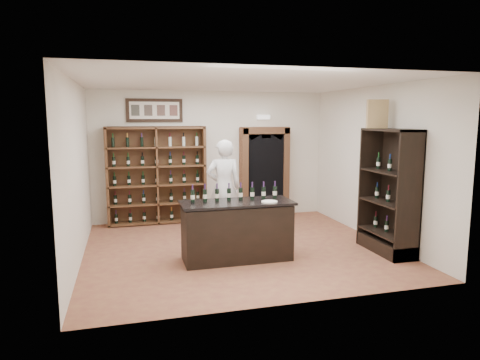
% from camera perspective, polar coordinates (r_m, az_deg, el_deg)
% --- Properties ---
extents(floor, '(5.50, 5.50, 0.00)m').
position_cam_1_polar(floor, '(8.01, -0.13, -9.04)').
color(floor, '#92613A').
rests_on(floor, ground).
extents(ceiling, '(5.50, 5.50, 0.00)m').
position_cam_1_polar(ceiling, '(7.67, -0.13, 12.88)').
color(ceiling, white).
rests_on(ceiling, wall_back).
extents(wall_back, '(5.50, 0.04, 3.00)m').
position_cam_1_polar(wall_back, '(10.12, -3.80, 3.26)').
color(wall_back, silver).
rests_on(wall_back, ground).
extents(wall_left, '(0.04, 5.00, 3.00)m').
position_cam_1_polar(wall_left, '(7.48, -20.94, 0.93)').
color(wall_left, silver).
rests_on(wall_left, ground).
extents(wall_right, '(0.04, 5.00, 3.00)m').
position_cam_1_polar(wall_right, '(8.81, 17.43, 2.14)').
color(wall_right, silver).
rests_on(wall_right, ground).
extents(wine_shelf, '(2.20, 0.38, 2.20)m').
position_cam_1_polar(wine_shelf, '(9.83, -11.03, 0.62)').
color(wine_shelf, '#523A1C').
rests_on(wine_shelf, ground).
extents(framed_picture, '(1.25, 0.04, 0.52)m').
position_cam_1_polar(framed_picture, '(9.88, -11.33, 9.09)').
color(framed_picture, black).
rests_on(framed_picture, wall_back).
extents(arched_doorway, '(1.17, 0.35, 2.17)m').
position_cam_1_polar(arched_doorway, '(10.31, 3.24, 1.33)').
color(arched_doorway, black).
rests_on(arched_doorway, ground).
extents(emergency_light, '(0.30, 0.10, 0.10)m').
position_cam_1_polar(emergency_light, '(10.32, 3.14, 8.36)').
color(emergency_light, white).
rests_on(emergency_light, wall_back).
extents(tasting_counter, '(1.88, 0.78, 1.00)m').
position_cam_1_polar(tasting_counter, '(7.27, -0.43, -6.81)').
color(tasting_counter, black).
rests_on(tasting_counter, ground).
extents(counter_bottle_0, '(0.07, 0.07, 0.30)m').
position_cam_1_polar(counter_bottle_0, '(7.11, -6.33, -2.13)').
color(counter_bottle_0, black).
rests_on(counter_bottle_0, tasting_counter).
extents(counter_bottle_1, '(0.07, 0.07, 0.30)m').
position_cam_1_polar(counter_bottle_1, '(7.14, -4.70, -2.05)').
color(counter_bottle_1, black).
rests_on(counter_bottle_1, tasting_counter).
extents(counter_bottle_2, '(0.07, 0.07, 0.30)m').
position_cam_1_polar(counter_bottle_2, '(7.18, -3.08, -1.98)').
color(counter_bottle_2, black).
rests_on(counter_bottle_2, tasting_counter).
extents(counter_bottle_3, '(0.07, 0.07, 0.30)m').
position_cam_1_polar(counter_bottle_3, '(7.23, -1.49, -1.91)').
color(counter_bottle_3, black).
rests_on(counter_bottle_3, tasting_counter).
extents(counter_bottle_4, '(0.07, 0.07, 0.30)m').
position_cam_1_polar(counter_bottle_4, '(7.28, 0.09, -1.83)').
color(counter_bottle_4, black).
rests_on(counter_bottle_4, tasting_counter).
extents(counter_bottle_5, '(0.07, 0.07, 0.30)m').
position_cam_1_polar(counter_bottle_5, '(7.33, 1.64, -1.76)').
color(counter_bottle_5, black).
rests_on(counter_bottle_5, tasting_counter).
extents(counter_bottle_6, '(0.07, 0.07, 0.30)m').
position_cam_1_polar(counter_bottle_6, '(7.40, 3.17, -1.68)').
color(counter_bottle_6, black).
rests_on(counter_bottle_6, tasting_counter).
extents(counter_bottle_7, '(0.07, 0.07, 0.30)m').
position_cam_1_polar(counter_bottle_7, '(7.46, 4.67, -1.61)').
color(counter_bottle_7, black).
rests_on(counter_bottle_7, tasting_counter).
extents(side_cabinet, '(0.48, 1.20, 2.20)m').
position_cam_1_polar(side_cabinet, '(8.06, 19.27, -3.87)').
color(side_cabinet, black).
rests_on(side_cabinet, ground).
extents(shopkeeper, '(0.75, 0.52, 1.95)m').
position_cam_1_polar(shopkeeper, '(8.75, -2.18, -0.98)').
color(shopkeeper, silver).
rests_on(shopkeeper, ground).
extents(plate, '(0.26, 0.26, 0.02)m').
position_cam_1_polar(plate, '(7.09, 3.94, -2.91)').
color(plate, silver).
rests_on(plate, tasting_counter).
extents(wine_crate, '(0.39, 0.27, 0.51)m').
position_cam_1_polar(wine_crate, '(8.18, 17.82, 8.38)').
color(wine_crate, tan).
rests_on(wine_crate, side_cabinet).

